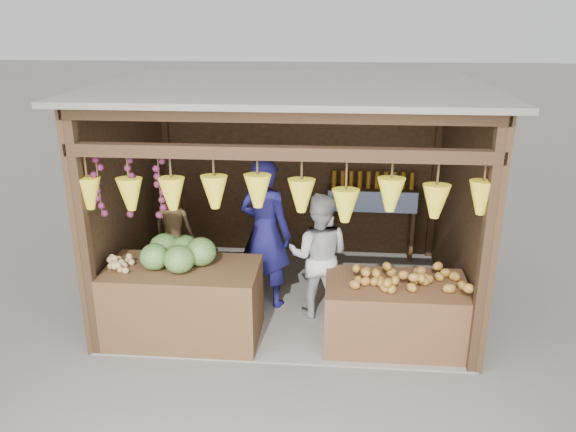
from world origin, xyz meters
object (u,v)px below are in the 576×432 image
(counter_right, at_px, (395,314))
(vendor_seated, at_px, (173,226))
(counter_left, at_px, (184,303))
(man_standing, at_px, (265,233))
(woman_standing, at_px, (319,256))

(counter_right, xyz_separation_m, vendor_seated, (-2.73, 1.18, 0.48))
(counter_left, bearing_deg, man_standing, 47.95)
(man_standing, bearing_deg, counter_left, 71.56)
(man_standing, distance_m, woman_standing, 0.71)
(man_standing, bearing_deg, vendor_seated, 6.27)
(counter_right, distance_m, vendor_seated, 3.01)
(counter_left, relative_size, woman_standing, 1.07)
(counter_left, distance_m, man_standing, 1.27)
(man_standing, height_order, woman_standing, man_standing)
(counter_right, distance_m, woman_standing, 1.09)
(counter_left, bearing_deg, woman_standing, 24.33)
(woman_standing, bearing_deg, counter_left, 31.01)
(counter_left, distance_m, vendor_seated, 1.39)
(counter_right, height_order, woman_standing, woman_standing)
(man_standing, bearing_deg, counter_right, 175.62)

